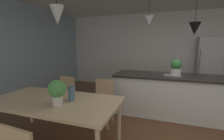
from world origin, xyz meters
name	(u,v)px	position (x,y,z in m)	size (l,w,h in m)	color
ground_plane	(183,137)	(0.00, 0.00, -0.02)	(10.00, 8.40, 0.04)	brown
wall_back_kitchen	(177,51)	(0.00, 3.26, 1.35)	(10.00, 0.12, 2.70)	white
window_wall_left_glazing	(5,54)	(-4.06, 0.00, 1.35)	(0.06, 8.40, 2.70)	#9EB7C6
dining_table	(54,104)	(-1.96, -0.88, 0.66)	(2.02, 1.03, 0.72)	#D1B284
chair_far_right	(103,100)	(-1.51, 0.01, 0.47)	(0.42, 0.42, 0.87)	tan
chair_far_left	(64,95)	(-2.41, 0.01, 0.47)	(0.42, 0.42, 0.87)	tan
kitchen_island	(167,94)	(-0.29, 0.87, 0.46)	(2.35, 0.89, 0.91)	silver
refrigerator	(207,66)	(0.89, 2.86, 0.90)	(0.65, 0.67, 1.80)	#B2B5B7
pendant_over_table	(57,15)	(-1.85, -0.82, 1.98)	(0.21, 0.21, 0.85)	black
pendant_over_island_main	(149,21)	(-0.75, 0.87, 2.09)	(0.21, 0.21, 0.72)	black
pendant_over_island_aux	(195,29)	(0.17, 0.87, 1.89)	(0.23, 0.23, 0.94)	black
potted_plant_on_island	(176,67)	(-0.14, 0.87, 1.08)	(0.22, 0.22, 0.36)	beige
potted_plant_on_table	(57,90)	(-1.76, -1.03, 0.93)	(0.25, 0.25, 0.36)	beige
vase_on_dining_table	(72,94)	(-1.67, -0.82, 0.84)	(0.09, 0.09, 0.23)	slate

